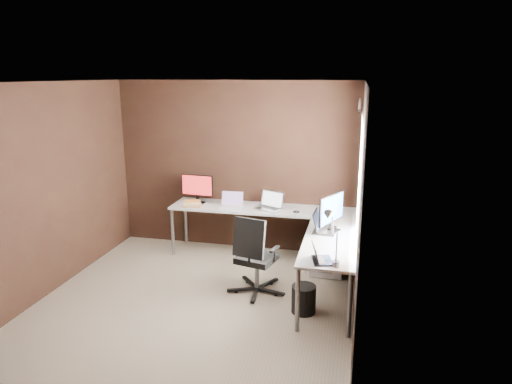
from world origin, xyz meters
TOP-DOWN VIEW (x-y plane):
  - room at (0.34, 0.07)m, footprint 3.60×3.60m
  - desk at (0.84, 1.04)m, footprint 2.65×2.25m
  - drawer_pedestal at (1.43, 1.15)m, footprint 0.42×0.50m
  - monitor_left at (-0.52, 1.53)m, footprint 0.49×0.15m
  - monitor_right at (1.49, 0.70)m, footprint 0.25×0.52m
  - laptop_white at (0.03, 1.45)m, footprint 0.32×0.24m
  - laptop_silver at (0.58, 1.47)m, footprint 0.44×0.38m
  - laptop_black_big at (1.38, 0.69)m, footprint 0.28×0.38m
  - laptop_black_small at (1.44, -0.26)m, footprint 0.25×0.31m
  - book_stack at (-0.54, 1.35)m, footprint 0.29×0.25m
  - mouse_left at (-0.61, 1.30)m, footprint 0.10×0.07m
  - mouse_corner at (0.98, 1.36)m, footprint 0.11×0.09m
  - desk_lamp at (1.54, -0.29)m, footprint 0.18×0.21m
  - office_chair at (0.63, 0.34)m, footprint 0.55×0.57m
  - wastebasket at (1.26, -0.01)m, footprint 0.36×0.36m

SIDE VIEW (x-z plane):
  - wastebasket at x=1.26m, z-range 0.00..0.31m
  - office_chair at x=0.63m, z-range -0.20..0.78m
  - drawer_pedestal at x=1.43m, z-range 0.00..0.60m
  - desk at x=0.84m, z-range 0.31..1.04m
  - mouse_left at x=-0.61m, z-range 0.73..0.77m
  - mouse_corner at x=0.98m, z-range 0.73..0.77m
  - book_stack at x=-0.54m, z-range 0.73..0.81m
  - laptop_black_small at x=1.44m, z-range 0.68..0.86m
  - laptop_white at x=0.03m, z-range 0.67..0.88m
  - laptop_silver at x=0.58m, z-range 0.66..0.90m
  - laptop_black_big at x=1.38m, z-range 0.66..0.91m
  - monitor_left at x=-0.52m, z-range 0.76..1.18m
  - monitor_right at x=1.49m, z-range 0.76..1.22m
  - desk_lamp at x=1.54m, z-range 0.80..1.35m
  - room at x=0.34m, z-range 0.03..2.53m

